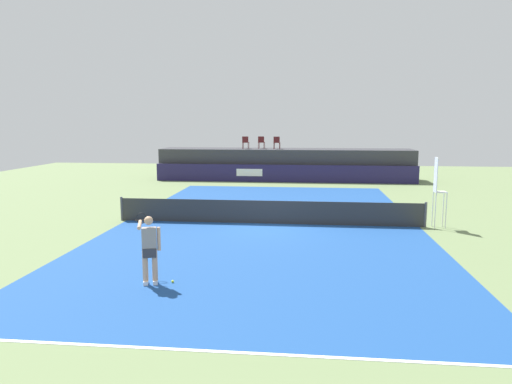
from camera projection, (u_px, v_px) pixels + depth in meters
name	position (u px, v px, depth m)	size (l,w,h in m)	color
ground_plane	(274.00, 210.00, 22.25)	(48.00, 48.00, 0.00)	#6B7F51
court_inner	(268.00, 224.00, 19.30)	(12.00, 22.00, 0.00)	#1C478C
line_near_baseline	(220.00, 352.00, 8.53)	(12.00, 0.10, 0.00)	white
sponsor_wall	(284.00, 174.00, 32.49)	(18.00, 0.22, 1.20)	#231E4C
spectator_platform	(285.00, 164.00, 34.19)	(18.00, 2.80, 2.20)	#38383D
spectator_chair_far_left	(246.00, 142.00, 34.00)	(0.45, 0.45, 0.89)	#561919
spectator_chair_left	(261.00, 142.00, 34.12)	(0.47, 0.47, 0.89)	#561919
spectator_chair_center	(277.00, 142.00, 33.72)	(0.46, 0.46, 0.89)	#561919
umpire_chair	(438.00, 188.00, 18.37)	(0.44, 0.44, 2.76)	white
tennis_net	(268.00, 212.00, 19.23)	(12.40, 0.02, 0.95)	#2D2D2D
net_post_near	(122.00, 209.00, 19.88)	(0.10, 0.10, 1.00)	#4C4C51
net_post_far	(425.00, 215.00, 18.57)	(0.10, 0.10, 1.00)	#4C4C51
tennis_player	(149.00, 247.00, 11.98)	(0.93, 1.10, 1.77)	white
tennis_ball	(173.00, 281.00, 12.18)	(0.07, 0.07, 0.07)	#D8EA33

